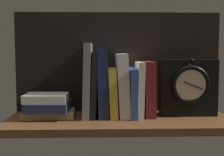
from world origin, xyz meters
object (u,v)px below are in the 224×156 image
(book_navy_bierce, at_px, (103,82))
(book_blue_modern, at_px, (132,92))
(framed_clock, at_px, (188,87))
(book_gray_chess, at_px, (88,80))
(book_yellow_seinlanguage, at_px, (113,92))
(book_white_catcher, at_px, (123,85))
(book_stack_side, at_px, (48,106))
(book_black_skeptic, at_px, (94,84))
(book_maroon_dawkins, at_px, (148,89))
(book_cream_twain, at_px, (139,89))

(book_navy_bierce, distance_m, book_blue_modern, 0.11)
(book_navy_bierce, height_order, framed_clock, book_navy_bierce)
(book_gray_chess, bearing_deg, book_yellow_seinlanguage, 0.00)
(book_yellow_seinlanguage, bearing_deg, book_blue_modern, 0.00)
(book_white_catcher, xyz_separation_m, book_stack_side, (-0.26, -0.03, -0.07))
(book_stack_side, bearing_deg, book_blue_modern, 5.27)
(book_navy_bierce, relative_size, book_white_catcher, 1.10)
(book_stack_side, bearing_deg, book_yellow_seinlanguage, 6.89)
(book_black_skeptic, bearing_deg, book_blue_modern, 0.00)
(book_black_skeptic, distance_m, book_maroon_dawkins, 0.19)
(book_gray_chess, relative_size, framed_clock, 1.26)
(book_gray_chess, xyz_separation_m, book_navy_bierce, (0.05, 0.00, -0.01))
(framed_clock, distance_m, book_stack_side, 0.50)
(book_gray_chess, relative_size, book_navy_bierce, 1.06)
(book_black_skeptic, distance_m, book_navy_bierce, 0.03)
(book_yellow_seinlanguage, height_order, book_blue_modern, same)
(book_black_skeptic, distance_m, book_yellow_seinlanguage, 0.07)
(book_white_catcher, relative_size, book_cream_twain, 1.15)
(book_gray_chess, height_order, book_stack_side, book_gray_chess)
(book_gray_chess, xyz_separation_m, book_black_skeptic, (0.02, 0.00, -0.02))
(book_gray_chess, bearing_deg, book_black_skeptic, 0.00)
(book_black_skeptic, distance_m, book_blue_modern, 0.14)
(book_maroon_dawkins, bearing_deg, book_yellow_seinlanguage, 180.00)
(book_black_skeptic, distance_m, framed_clock, 0.34)
(book_cream_twain, bearing_deg, book_stack_side, -175.15)
(book_black_skeptic, bearing_deg, book_stack_side, -170.39)
(book_gray_chess, bearing_deg, book_blue_modern, 0.00)
(book_blue_modern, relative_size, book_cream_twain, 0.89)
(book_white_catcher, bearing_deg, book_cream_twain, 0.00)
(book_blue_modern, relative_size, framed_clock, 0.83)
(book_navy_bierce, height_order, book_maroon_dawkins, book_navy_bierce)
(book_gray_chess, distance_m, framed_clock, 0.36)
(book_white_catcher, distance_m, book_cream_twain, 0.06)
(book_white_catcher, xyz_separation_m, framed_clock, (0.24, -0.00, -0.01))
(book_navy_bierce, relative_size, book_cream_twain, 1.26)
(book_yellow_seinlanguage, height_order, book_white_catcher, book_white_catcher)
(book_navy_bierce, distance_m, book_stack_side, 0.21)
(book_black_skeptic, bearing_deg, framed_clock, -0.48)
(book_white_catcher, relative_size, book_blue_modern, 1.29)
(book_cream_twain, xyz_separation_m, book_maroon_dawkins, (0.03, 0.00, 0.00))
(book_yellow_seinlanguage, bearing_deg, book_maroon_dawkins, 0.00)
(framed_clock, bearing_deg, book_maroon_dawkins, 178.89)
(book_navy_bierce, bearing_deg, book_blue_modern, 0.00)
(book_navy_bierce, height_order, book_stack_side, book_navy_bierce)
(book_black_skeptic, xyz_separation_m, book_stack_side, (-0.16, -0.03, -0.07))
(book_yellow_seinlanguage, distance_m, book_white_catcher, 0.04)
(book_gray_chess, height_order, framed_clock, book_gray_chess)
(book_white_catcher, bearing_deg, book_yellow_seinlanguage, 180.00)
(book_navy_bierce, xyz_separation_m, book_yellow_seinlanguage, (0.03, 0.00, -0.04))
(book_maroon_dawkins, relative_size, book_stack_side, 1.07)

